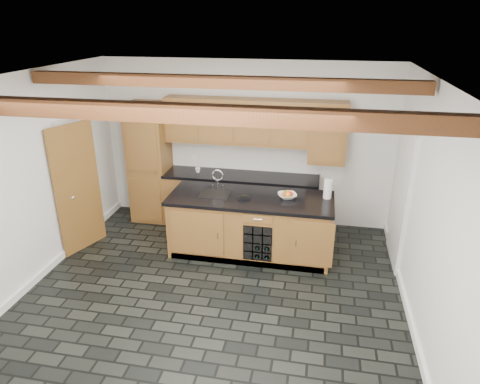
% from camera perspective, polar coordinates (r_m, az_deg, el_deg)
% --- Properties ---
extents(ground, '(5.00, 5.00, 0.00)m').
position_cam_1_polar(ground, '(5.80, -3.87, -13.92)').
color(ground, black).
rests_on(ground, ground).
extents(room_shell, '(5.01, 5.00, 5.00)m').
position_cam_1_polar(room_shell, '(5.55, -3.75, 2.27)').
color(room_shell, white).
rests_on(room_shell, ground).
extents(back_cabinetry, '(3.65, 0.62, 2.20)m').
position_cam_1_polar(back_cabinetry, '(7.36, -2.51, 2.91)').
color(back_cabinetry, brown).
rests_on(back_cabinetry, ground).
extents(island, '(2.48, 0.96, 0.93)m').
position_cam_1_polar(island, '(6.58, 1.45, -4.43)').
color(island, brown).
rests_on(island, ground).
extents(faucet, '(0.45, 0.40, 0.34)m').
position_cam_1_polar(faucet, '(6.52, -3.27, 0.11)').
color(faucet, black).
rests_on(faucet, island).
extents(kitchen_scale, '(0.20, 0.15, 0.05)m').
position_cam_1_polar(kitchen_scale, '(6.33, 0.51, -0.64)').
color(kitchen_scale, black).
rests_on(kitchen_scale, island).
extents(fruit_bowl, '(0.34, 0.34, 0.07)m').
position_cam_1_polar(fruit_bowl, '(6.38, 6.30, -0.50)').
color(fruit_bowl, silver).
rests_on(fruit_bowl, island).
extents(fruit_cluster, '(0.16, 0.17, 0.07)m').
position_cam_1_polar(fruit_cluster, '(6.37, 6.32, -0.20)').
color(fruit_cluster, red).
rests_on(fruit_cluster, fruit_bowl).
extents(paper_towel, '(0.12, 0.12, 0.29)m').
position_cam_1_polar(paper_towel, '(6.43, 11.62, 0.39)').
color(paper_towel, white).
rests_on(paper_towel, island).
extents(mug, '(0.11, 0.11, 0.08)m').
position_cam_1_polar(mug, '(7.42, -5.65, 2.92)').
color(mug, white).
rests_on(mug, back_cabinetry).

